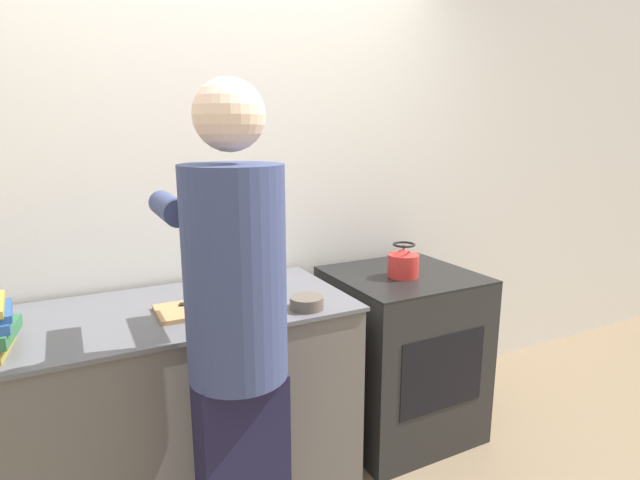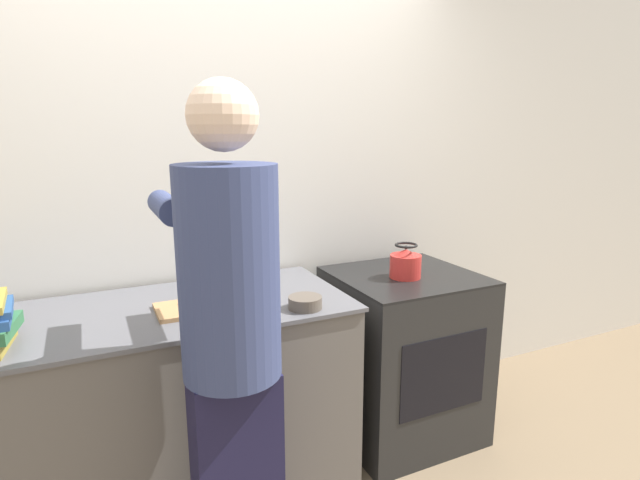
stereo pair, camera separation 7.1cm
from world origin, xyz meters
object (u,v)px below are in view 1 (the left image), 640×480
Objects in this scene: person at (236,333)px; knife at (201,304)px; oven at (401,353)px; bowl_prep at (307,303)px; cutting_board at (195,309)px; kettle at (403,263)px.

knife is at bearing 89.21° from person.
bowl_prep is (-0.68, -0.24, 0.47)m from oven.
oven is 1.31m from person.
cutting_board is 1.06m from kettle.
person is at bearing -154.62° from kettle.
cutting_board is 2.19× the size of bowl_prep.
bowl_prep is (-0.64, -0.20, -0.05)m from kettle.
kettle is 0.67m from bowl_prep.
person reaches higher than bowl_prep.
bowl_prep is (0.39, -0.20, 0.00)m from knife.
knife is at bearing 179.61° from kettle.
oven is 1.17m from knife.
knife is (0.01, 0.50, -0.06)m from person.
cutting_board is at bearing 92.67° from person.
cutting_board is at bearing -176.99° from oven.
kettle is at bearing -130.69° from oven.
person is 5.74× the size of cutting_board.
cutting_board is (-1.10, -0.06, 0.46)m from oven.
person reaches higher than cutting_board.
oven is 6.32× the size of bowl_prep.
bowl_prep is at bearing -23.48° from cutting_board.
kettle is at bearing 17.13° from bowl_prep.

